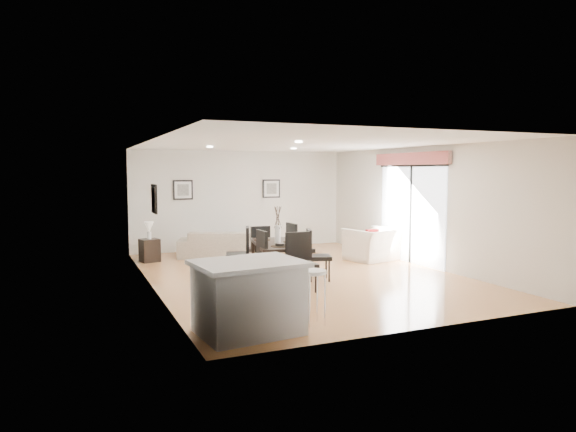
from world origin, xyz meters
name	(u,v)px	position (x,y,z in m)	size (l,w,h in m)	color
ground	(301,275)	(0.00, 0.00, 0.00)	(8.00, 8.00, 0.00)	tan
wall_back	(241,200)	(0.00, 4.00, 1.35)	(6.00, 0.04, 2.70)	silver
wall_front	(425,231)	(0.00, -4.00, 1.35)	(6.00, 0.04, 2.70)	silver
wall_left	(151,215)	(-3.00, 0.00, 1.35)	(0.04, 8.00, 2.70)	silver
wall_right	(420,206)	(3.00, 0.00, 1.35)	(0.04, 8.00, 2.70)	silver
ceiling	(301,144)	(0.00, 0.00, 2.70)	(6.00, 8.00, 0.02)	white
sofa	(225,244)	(-0.83, 2.77, 0.33)	(2.27, 0.89, 0.66)	#A09681
armchair	(373,244)	(2.34, 0.90, 0.38)	(1.18, 1.03, 0.77)	silver
courtyard_plant_a	(519,248)	(5.40, -0.65, 0.34)	(0.61, 0.53, 0.68)	#355424
courtyard_plant_b	(465,239)	(5.58, 1.37, 0.30)	(0.33, 0.33, 0.60)	#355424
dining_table	(278,246)	(-0.59, -0.19, 0.65)	(1.20, 1.88, 0.73)	black
dining_chair_wnear	(256,255)	(-1.19, -0.62, 0.58)	(0.47, 0.47, 1.04)	black
dining_chair_wfar	(242,249)	(-1.20, 0.22, 0.57)	(0.58, 0.58, 1.03)	black
dining_chair_enear	(314,252)	(0.03, -0.60, 0.57)	(0.57, 0.57, 1.01)	black
dining_chair_efar	(297,245)	(0.02, 0.24, 0.59)	(0.48, 0.48, 1.06)	black
dining_chair_head	(300,258)	(-0.58, -1.26, 0.58)	(0.48, 0.48, 1.05)	black
dining_chair_foot	(259,245)	(-0.59, 0.89, 0.54)	(0.45, 0.45, 0.96)	black
vase	(278,226)	(-0.59, -0.19, 1.05)	(0.79, 1.30, 0.73)	white
coffee_table	(240,244)	(-0.23, 3.40, 0.20)	(1.00, 0.60, 0.40)	black
side_table	(150,250)	(-2.66, 2.81, 0.27)	(0.41, 0.41, 0.54)	black
table_lamp	(149,228)	(-2.66, 2.81, 0.81)	(0.21, 0.21, 0.41)	white
cushion	(372,236)	(2.23, 0.79, 0.60)	(0.33, 0.10, 0.33)	maroon
kitchen_island	(249,297)	(-2.23, -3.23, 0.49)	(1.49, 1.20, 0.97)	silver
bar_stool	(314,278)	(-1.27, -3.23, 0.66)	(0.35, 0.35, 0.77)	white
framed_print_back_left	(183,190)	(-1.60, 3.97, 1.65)	(0.52, 0.04, 0.52)	black
framed_print_back_right	(271,189)	(0.90, 3.97, 1.65)	(0.52, 0.04, 0.52)	black
framed_print_left_wall	(154,199)	(-2.97, -0.20, 1.65)	(0.04, 0.52, 0.52)	black
sliding_door	(411,192)	(2.96, 0.30, 1.66)	(0.12, 2.70, 2.57)	white
courtyard	(496,217)	(6.16, 0.87, 0.92)	(6.00, 6.00, 2.00)	gray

